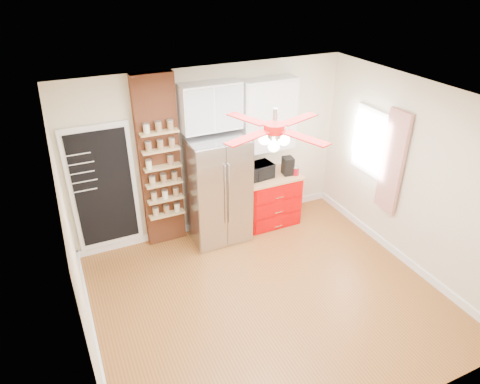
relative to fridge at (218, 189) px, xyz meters
name	(u,v)px	position (x,y,z in m)	size (l,w,h in m)	color
floor	(268,297)	(0.05, -1.63, -0.88)	(4.50, 4.50, 0.00)	#985626
ceiling	(276,104)	(0.05, -1.63, 1.83)	(4.50, 4.50, 0.00)	white
wall_back	(211,152)	(0.05, 0.37, 0.48)	(4.50, 0.02, 2.70)	beige
wall_front	(385,327)	(0.05, -3.63, 0.48)	(4.50, 0.02, 2.70)	beige
wall_left	(76,261)	(-2.20, -1.63, 0.48)	(0.02, 4.00, 2.70)	beige
wall_right	(413,177)	(2.30, -1.63, 0.48)	(0.02, 4.00, 2.70)	beige
chalkboard	(104,188)	(-1.65, 0.33, 0.23)	(0.95, 0.05, 1.95)	white
brick_pillar	(160,164)	(-0.80, 0.29, 0.48)	(0.60, 0.16, 2.70)	brown
fridge	(218,189)	(0.00, 0.00, 0.00)	(0.90, 0.70, 1.75)	#AFAFB4
upper_glass_cabinet	(210,107)	(0.00, 0.20, 1.27)	(0.90, 0.35, 0.70)	white
red_cabinet	(270,199)	(0.97, 0.05, -0.42)	(0.94, 0.64, 0.90)	#D10001
upper_shelf_unit	(268,115)	(0.97, 0.22, 1.00)	(0.90, 0.30, 1.15)	white
window	(371,142)	(2.28, -0.73, 0.68)	(0.04, 0.75, 1.05)	white
curtain	(393,162)	(2.23, -1.28, 0.57)	(0.06, 0.40, 1.55)	#B22A17
ceiling_fan	(275,129)	(0.05, -1.63, 1.55)	(1.40, 1.40, 0.44)	silver
toaster_oven	(259,171)	(0.74, 0.04, 0.15)	(0.45, 0.30, 0.25)	black
coffee_maker	(288,166)	(1.23, -0.03, 0.17)	(0.16, 0.19, 0.30)	black
canister_left	(296,171)	(1.34, -0.12, 0.09)	(0.11, 0.11, 0.13)	#A30917
canister_right	(285,166)	(1.28, 0.12, 0.10)	(0.11, 0.11, 0.14)	#BB0A13
pantry_jar_oats	(149,165)	(-1.00, 0.13, 0.56)	(0.08, 0.08, 0.13)	beige
pantry_jar_beans	(170,160)	(-0.67, 0.16, 0.57)	(0.09, 0.09, 0.14)	#92664A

